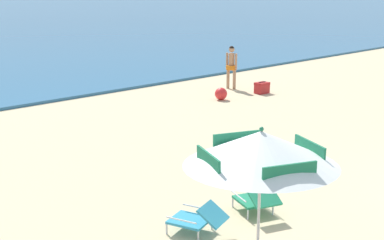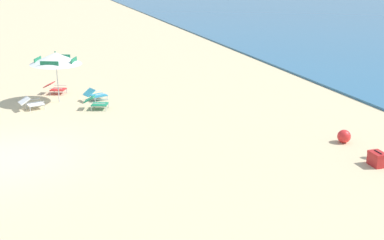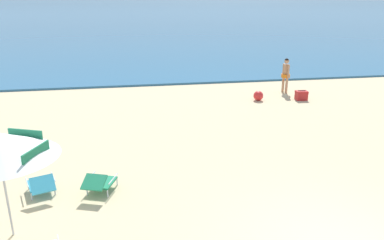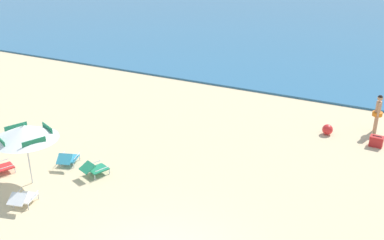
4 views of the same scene
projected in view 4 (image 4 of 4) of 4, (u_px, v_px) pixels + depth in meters
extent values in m
cylinder|color=silver|center=(28.00, 155.00, 14.02)|extent=(0.04, 0.04, 2.05)
cone|color=white|center=(24.00, 132.00, 13.71)|extent=(2.68, 2.69, 0.51)
cube|color=#1E724C|center=(48.00, 129.00, 14.20)|extent=(0.69, 0.31, 0.26)
cube|color=#1E724C|center=(16.00, 128.00, 14.27)|extent=(0.31, 0.69, 0.26)
cube|color=#1E724C|center=(1.00, 142.00, 13.31)|extent=(0.69, 0.31, 0.26)
cube|color=#1E724C|center=(34.00, 143.00, 13.23)|extent=(0.31, 0.69, 0.26)
sphere|color=#1E724C|center=(23.00, 125.00, 13.61)|extent=(0.06, 0.06, 0.06)
cube|color=teal|center=(70.00, 158.00, 15.57)|extent=(0.69, 0.74, 0.04)
cube|color=teal|center=(64.00, 159.00, 15.11)|extent=(0.59, 0.51, 0.27)
cylinder|color=silver|center=(67.00, 157.00, 15.90)|extent=(0.03, 0.03, 0.18)
cylinder|color=silver|center=(80.00, 158.00, 15.84)|extent=(0.03, 0.03, 0.18)
cylinder|color=silver|center=(60.00, 164.00, 15.38)|extent=(0.03, 0.03, 0.18)
cylinder|color=silver|center=(74.00, 165.00, 15.32)|extent=(0.03, 0.03, 0.18)
cylinder|color=silver|center=(62.00, 155.00, 15.55)|extent=(0.20, 0.52, 0.02)
cylinder|color=silver|center=(77.00, 156.00, 15.48)|extent=(0.20, 0.52, 0.02)
cube|color=white|center=(26.00, 198.00, 13.26)|extent=(0.66, 0.72, 0.04)
cube|color=white|center=(17.00, 199.00, 12.82)|extent=(0.58, 0.50, 0.24)
cylinder|color=silver|center=(24.00, 195.00, 13.61)|extent=(0.03, 0.03, 0.18)
cylinder|color=silver|center=(38.00, 197.00, 13.52)|extent=(0.03, 0.03, 0.18)
cylinder|color=silver|center=(13.00, 205.00, 13.10)|extent=(0.03, 0.03, 0.18)
cylinder|color=silver|center=(28.00, 207.00, 13.00)|extent=(0.03, 0.03, 0.18)
cylinder|color=silver|center=(17.00, 193.00, 13.27)|extent=(0.17, 0.53, 0.02)
cylinder|color=silver|center=(34.00, 195.00, 13.16)|extent=(0.17, 0.53, 0.02)
cube|color=red|center=(4.00, 167.00, 14.98)|extent=(0.72, 0.76, 0.04)
cylinder|color=silver|center=(10.00, 165.00, 15.36)|extent=(0.03, 0.03, 0.18)
cylinder|color=silver|center=(15.00, 170.00, 15.01)|extent=(0.03, 0.03, 0.18)
cylinder|color=silver|center=(0.00, 161.00, 15.13)|extent=(0.24, 0.50, 0.02)
cylinder|color=silver|center=(6.00, 167.00, 14.73)|extent=(0.24, 0.50, 0.02)
cube|color=#1E7F56|center=(98.00, 169.00, 14.87)|extent=(0.69, 0.74, 0.04)
cube|color=#1E7F56|center=(87.00, 167.00, 14.54)|extent=(0.60, 0.54, 0.22)
cylinder|color=silver|center=(102.00, 166.00, 15.25)|extent=(0.03, 0.03, 0.18)
cylinder|color=silver|center=(110.00, 172.00, 14.92)|extent=(0.03, 0.03, 0.18)
cylinder|color=silver|center=(87.00, 172.00, 14.90)|extent=(0.03, 0.03, 0.18)
cylinder|color=silver|center=(95.00, 177.00, 14.57)|extent=(0.03, 0.03, 0.18)
cylinder|color=silver|center=(93.00, 163.00, 15.01)|extent=(0.21, 0.52, 0.02)
cylinder|color=silver|center=(102.00, 169.00, 14.63)|extent=(0.21, 0.52, 0.02)
cylinder|color=tan|center=(376.00, 125.00, 17.81)|extent=(0.11, 0.11, 0.79)
cylinder|color=tan|center=(375.00, 122.00, 18.06)|extent=(0.11, 0.11, 0.79)
cylinder|color=orange|center=(377.00, 114.00, 17.77)|extent=(0.39, 0.39, 0.16)
cylinder|color=tan|center=(378.00, 108.00, 17.67)|extent=(0.22, 0.22, 0.56)
cylinder|color=tan|center=(379.00, 110.00, 17.51)|extent=(0.09, 0.09, 0.59)
cylinder|color=tan|center=(378.00, 107.00, 17.85)|extent=(0.09, 0.09, 0.59)
sphere|color=tan|center=(380.00, 98.00, 17.51)|extent=(0.21, 0.21, 0.21)
sphere|color=black|center=(380.00, 97.00, 17.50)|extent=(0.20, 0.20, 0.20)
cube|color=red|center=(376.00, 142.00, 16.85)|extent=(0.50, 0.36, 0.32)
cube|color=red|center=(377.00, 137.00, 16.77)|extent=(0.51, 0.37, 0.08)
cylinder|color=black|center=(377.00, 136.00, 16.75)|extent=(0.34, 0.04, 0.02)
sphere|color=red|center=(327.00, 129.00, 17.81)|extent=(0.42, 0.42, 0.42)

